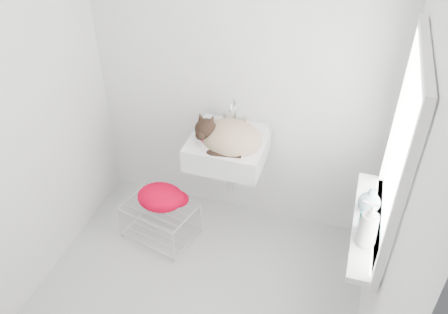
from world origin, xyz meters
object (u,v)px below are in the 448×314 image
(cat, at_px, (228,137))
(wire_rack, at_px, (161,221))
(bottle_c, at_px, (367,210))
(sink, at_px, (227,140))
(bottle_b, at_px, (365,232))
(bottle_a, at_px, (364,243))

(cat, bearing_deg, wire_rack, -147.68)
(wire_rack, relative_size, bottle_c, 3.11)
(sink, relative_size, cat, 1.14)
(bottle_b, bearing_deg, bottle_c, 90.00)
(sink, bearing_deg, bottle_c, -24.04)
(cat, distance_m, bottle_c, 1.07)
(cat, height_order, bottle_a, cat)
(bottle_a, xyz_separation_m, bottle_c, (0.00, 0.28, 0.00))
(bottle_c, bearing_deg, bottle_a, -90.00)
(wire_rack, height_order, bottle_a, bottle_a)
(bottle_b, relative_size, bottle_c, 1.12)
(sink, xyz_separation_m, wire_rack, (-0.47, -0.25, -0.70))
(sink, height_order, wire_rack, sink)
(cat, bearing_deg, bottle_a, -28.86)
(cat, bearing_deg, bottle_c, -16.76)
(wire_rack, height_order, bottle_b, bottle_b)
(wire_rack, distance_m, bottle_a, 1.69)
(sink, xyz_separation_m, bottle_b, (0.99, -0.64, 0.00))
(cat, relative_size, bottle_b, 2.56)
(bottle_a, relative_size, bottle_c, 1.45)
(sink, relative_size, wire_rack, 1.05)
(cat, relative_size, wire_rack, 0.92)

